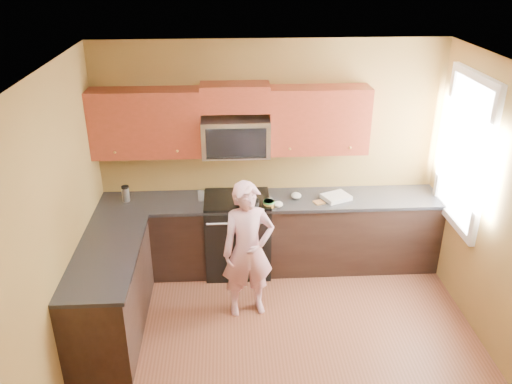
{
  "coord_description": "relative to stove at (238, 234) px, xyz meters",
  "views": [
    {
      "loc": [
        -0.49,
        -3.77,
        3.59
      ],
      "look_at": [
        -0.2,
        1.3,
        1.2
      ],
      "focal_mm": 36.59,
      "sensor_mm": 36.0,
      "label": 1
    }
  ],
  "objects": [
    {
      "name": "cabinet_back_run",
      "position": [
        0.4,
        0.02,
        -0.03
      ],
      "size": [
        4.0,
        0.6,
        0.88
      ],
      "primitive_type": "cube",
      "color": "black",
      "rests_on": "floor"
    },
    {
      "name": "wall_left",
      "position": [
        -1.6,
        -1.68,
        0.88
      ],
      "size": [
        0.0,
        4.0,
        4.0
      ],
      "primitive_type": "plane",
      "rotation": [
        1.57,
        0.0,
        1.57
      ],
      "color": "brown",
      "rests_on": "ground"
    },
    {
      "name": "cabinet_left_run",
      "position": [
        -1.3,
        -1.08,
        -0.03
      ],
      "size": [
        0.6,
        1.6,
        0.88
      ],
      "primitive_type": "cube",
      "color": "black",
      "rests_on": "floor"
    },
    {
      "name": "toast_slice",
      "position": [
        0.94,
        -0.12,
        0.45
      ],
      "size": [
        0.14,
        0.14,
        0.01
      ],
      "primitive_type": "cube",
      "rotation": [
        0.0,
        0.0,
        0.38
      ],
      "color": "#B27F47",
      "rests_on": "countertop_back"
    },
    {
      "name": "upper_cab_over_mw",
      "position": [
        0.0,
        0.16,
        1.62
      ],
      "size": [
        0.76,
        0.33,
        0.3
      ],
      "primitive_type": "cube",
      "color": "maroon",
      "rests_on": "wall_back"
    },
    {
      "name": "floor",
      "position": [
        0.4,
        -1.68,
        -0.47
      ],
      "size": [
        4.0,
        4.0,
        0.0
      ],
      "primitive_type": "plane",
      "color": "brown",
      "rests_on": "ground"
    },
    {
      "name": "woman",
      "position": [
        0.09,
        -0.84,
        0.28
      ],
      "size": [
        0.6,
        0.45,
        1.51
      ],
      "primitive_type": "imported",
      "rotation": [
        0.0,
        0.0,
        0.17
      ],
      "color": "pink",
      "rests_on": "floor"
    },
    {
      "name": "ceiling",
      "position": [
        0.4,
        -1.68,
        2.23
      ],
      "size": [
        4.0,
        4.0,
        0.0
      ],
      "primitive_type": "plane",
      "rotation": [
        3.14,
        0.0,
        0.0
      ],
      "color": "white",
      "rests_on": "ground"
    },
    {
      "name": "countertop_back",
      "position": [
        0.4,
        0.01,
        0.43
      ],
      "size": [
        4.0,
        0.62,
        0.04
      ],
      "primitive_type": "cube",
      "color": "black",
      "rests_on": "cabinet_back_run"
    },
    {
      "name": "upper_cab_left",
      "position": [
        -0.99,
        0.16,
        0.97
      ],
      "size": [
        1.22,
        0.33,
        0.75
      ],
      "primitive_type": null,
      "color": "maroon",
      "rests_on": "wall_back"
    },
    {
      "name": "napkin_a",
      "position": [
        0.46,
        -0.19,
        0.48
      ],
      "size": [
        0.14,
        0.14,
        0.06
      ],
      "primitive_type": "ellipsoid",
      "rotation": [
        0.0,
        0.0,
        0.27
      ],
      "color": "silver",
      "rests_on": "countertop_back"
    },
    {
      "name": "napkin_b",
      "position": [
        0.7,
        0.02,
        0.48
      ],
      "size": [
        0.16,
        0.16,
        0.07
      ],
      "primitive_type": "ellipsoid",
      "rotation": [
        0.0,
        0.0,
        0.35
      ],
      "color": "silver",
      "rests_on": "countertop_back"
    },
    {
      "name": "microwave",
      "position": [
        0.0,
        0.12,
        0.97
      ],
      "size": [
        0.76,
        0.4,
        0.42
      ],
      "primitive_type": null,
      "color": "silver",
      "rests_on": "wall_back"
    },
    {
      "name": "countertop_left",
      "position": [
        -1.29,
        -1.08,
        0.43
      ],
      "size": [
        0.62,
        1.6,
        0.04
      ],
      "primitive_type": "cube",
      "color": "black",
      "rests_on": "cabinet_left_run"
    },
    {
      "name": "frying_pan",
      "position": [
        0.12,
        -0.18,
        0.47
      ],
      "size": [
        0.38,
        0.51,
        0.06
      ],
      "primitive_type": null,
      "rotation": [
        0.0,
        0.0,
        -0.3
      ],
      "color": "black",
      "rests_on": "stove"
    },
    {
      "name": "stove",
      "position": [
        0.0,
        0.0,
        0.0
      ],
      "size": [
        0.76,
        0.65,
        0.95
      ],
      "primitive_type": null,
      "color": "black",
      "rests_on": "floor"
    },
    {
      "name": "travel_mug",
      "position": [
        -1.28,
        0.06,
        0.45
      ],
      "size": [
        0.09,
        0.09,
        0.19
      ],
      "primitive_type": null,
      "rotation": [
        0.0,
        0.0,
        0.05
      ],
      "color": "silver",
      "rests_on": "countertop_back"
    },
    {
      "name": "butter_tub",
      "position": [
        0.36,
        -0.18,
        0.45
      ],
      "size": [
        0.16,
        0.16,
        0.09
      ],
      "primitive_type": null,
      "rotation": [
        0.0,
        0.0,
        0.29
      ],
      "color": "#F0B43F",
      "rests_on": "countertop_back"
    },
    {
      "name": "wall_back",
      "position": [
        0.4,
        0.32,
        0.88
      ],
      "size": [
        4.0,
        0.0,
        4.0
      ],
      "primitive_type": "plane",
      "rotation": [
        1.57,
        0.0,
        0.0
      ],
      "color": "brown",
      "rests_on": "ground"
    },
    {
      "name": "upper_cab_right",
      "position": [
        0.94,
        0.16,
        0.97
      ],
      "size": [
        1.12,
        0.33,
        0.75
      ],
      "primitive_type": null,
      "color": "maroon",
      "rests_on": "wall_back"
    },
    {
      "name": "glass_c",
      "position": [
        -0.42,
        0.02,
        0.51
      ],
      "size": [
        0.07,
        0.07,
        0.12
      ],
      "primitive_type": "cylinder",
      "rotation": [
        0.0,
        0.0,
        -0.06
      ],
      "color": "silver",
      "rests_on": "countertop_back"
    },
    {
      "name": "window",
      "position": [
        2.38,
        -0.48,
        1.17
      ],
      "size": [
        0.06,
        1.06,
        1.66
      ],
      "primitive_type": null,
      "color": "white",
      "rests_on": "wall_right"
    },
    {
      "name": "dish_towel",
      "position": [
        1.16,
        -0.03,
        0.47
      ],
      "size": [
        0.37,
        0.34,
        0.05
      ],
      "primitive_type": "cube",
      "rotation": [
        0.0,
        0.0,
        0.42
      ],
      "color": "white",
      "rests_on": "countertop_back"
    }
  ]
}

